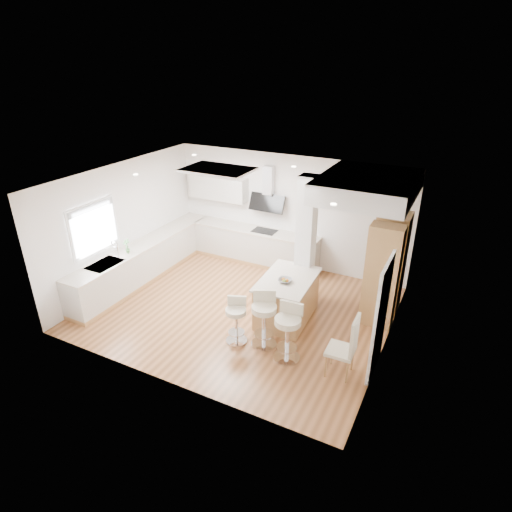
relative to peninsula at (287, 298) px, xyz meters
The scene contains 18 objects.
ground 1.12m from the peninsula, behind, with size 6.00×6.00×0.00m, color #A86B3E.
ceiling 1.12m from the peninsula, behind, with size 6.00×5.00×0.02m, color white.
wall_back 2.72m from the peninsula, 113.21° to the left, with size 6.00×0.04×2.80m, color white.
wall_left 4.12m from the peninsula, behind, with size 0.04×5.00×2.80m, color white.
wall_right 2.21m from the peninsula, ahead, with size 0.04×5.00×2.80m, color white.
skylight 2.96m from the peninsula, 166.00° to the left, with size 4.10×2.10×0.06m.
window_left 4.28m from the peninsula, 165.13° to the right, with size 0.06×1.28×1.07m.
doorway_right 2.17m from the peninsula, 20.92° to the right, with size 0.05×1.00×2.10m.
counter_left 3.71m from the peninsula, behind, with size 0.63×4.50×1.35m.
counter_back 2.84m from the peninsula, 132.84° to the left, with size 3.62×0.63×2.50m.
pillar 1.23m from the peninsula, 86.92° to the left, with size 0.35×0.35×2.80m.
soffit 2.71m from the peninsula, 48.79° to the left, with size 1.78×2.20×0.40m.
oven_column 2.07m from the peninsula, 32.81° to the left, with size 0.63×1.21×2.10m.
peninsula is the anchor object (origin of this frame).
bar_stool_a 1.27m from the peninsula, 114.50° to the right, with size 0.52×0.52×0.90m.
bar_stool_b 1.02m from the peninsula, 91.24° to the right, with size 0.63×0.63×1.07m.
bar_stool_c 1.30m from the peninsula, 66.13° to the right, with size 0.51×0.51×1.07m.
dining_chair 1.96m from the peninsula, 36.56° to the right, with size 0.46×0.46×1.16m.
Camera 1 is at (3.82, -6.74, 4.92)m, focal length 30.00 mm.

